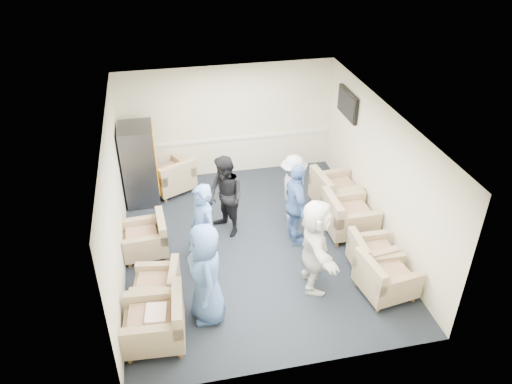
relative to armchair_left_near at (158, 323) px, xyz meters
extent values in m
plane|color=black|center=(1.94, 2.06, -0.37)|extent=(6.00, 6.00, 0.00)
plane|color=white|center=(1.94, 2.06, 2.33)|extent=(6.00, 6.00, 0.00)
cube|color=beige|center=(1.94, 5.06, 0.98)|extent=(5.00, 0.02, 2.70)
cube|color=beige|center=(1.94, -0.94, 0.98)|extent=(5.00, 0.02, 2.70)
cube|color=beige|center=(-0.56, 2.06, 0.98)|extent=(0.02, 6.00, 2.70)
cube|color=beige|center=(4.44, 2.06, 0.98)|extent=(0.02, 6.00, 2.70)
cube|color=silver|center=(1.94, 5.04, 0.53)|extent=(4.98, 0.04, 0.06)
cube|color=black|center=(4.38, 3.86, 1.68)|extent=(0.07, 1.00, 0.58)
cube|color=black|center=(4.35, 3.86, 1.68)|extent=(0.01, 0.92, 0.50)
cube|color=#484950|center=(4.42, 3.86, 1.53)|extent=(0.04, 0.10, 0.25)
cube|color=#998262|center=(-0.06, 0.00, -0.09)|extent=(0.99, 0.99, 0.30)
cube|color=#986F54|center=(-0.06, 0.00, 0.12)|extent=(0.68, 0.64, 0.11)
cube|color=#998262|center=(0.32, -0.02, 0.28)|extent=(0.22, 0.93, 0.43)
cube|color=#998262|center=(0.00, 0.90, -0.14)|extent=(0.87, 0.87, 0.25)
cube|color=#986F54|center=(0.00, 0.90, 0.03)|extent=(0.60, 0.57, 0.09)
cube|color=#998262|center=(0.31, 0.84, 0.17)|extent=(0.25, 0.77, 0.36)
cube|color=#998262|center=(-0.16, 2.24, -0.12)|extent=(0.87, 0.87, 0.27)
cube|color=#986F54|center=(-0.16, 2.24, 0.07)|extent=(0.60, 0.57, 0.10)
cube|color=#998262|center=(0.18, 2.26, 0.21)|extent=(0.18, 0.83, 0.39)
cube|color=#998262|center=(3.88, 0.26, -0.10)|extent=(0.98, 0.98, 0.28)
cube|color=#986F54|center=(3.88, 0.26, 0.09)|extent=(0.67, 0.64, 0.10)
cube|color=#998262|center=(3.53, 0.20, 0.24)|extent=(0.27, 0.87, 0.40)
cube|color=#998262|center=(3.93, 0.88, -0.12)|extent=(0.82, 0.82, 0.26)
cube|color=#986F54|center=(3.93, 0.88, 0.06)|extent=(0.57, 0.53, 0.09)
cube|color=#998262|center=(3.60, 0.89, 0.20)|extent=(0.15, 0.80, 0.38)
cube|color=#998262|center=(3.91, 2.07, -0.08)|extent=(0.95, 0.95, 0.31)
cube|color=#986F54|center=(3.91, 2.07, 0.13)|extent=(0.66, 0.62, 0.11)
cube|color=#998262|center=(3.52, 2.07, 0.30)|extent=(0.17, 0.94, 0.44)
cube|color=#998262|center=(3.98, 3.00, -0.08)|extent=(1.04, 1.04, 0.31)
cube|color=#986F54|center=(3.98, 3.00, 0.13)|extent=(0.72, 0.68, 0.11)
cube|color=#998262|center=(3.59, 2.96, 0.30)|extent=(0.25, 0.96, 0.45)
cube|color=#998262|center=(0.48, 4.48, -0.09)|extent=(1.19, 1.19, 0.29)
cube|color=#986F54|center=(0.48, 4.48, 0.10)|extent=(0.79, 0.81, 0.10)
cube|color=#998262|center=(0.64, 4.15, 0.26)|extent=(0.86, 0.53, 0.42)
cube|color=#484950|center=(-0.16, 4.21, 0.53)|extent=(0.71, 0.85, 1.80)
cube|color=#FF6B05|center=(0.21, 4.21, 0.62)|extent=(0.02, 0.72, 1.44)
cube|color=black|center=(0.21, 4.21, -0.13)|extent=(0.02, 0.43, 0.11)
cube|color=black|center=(0.86, 1.96, -0.16)|extent=(0.33, 0.26, 0.42)
sphere|color=black|center=(0.86, 1.96, 0.03)|extent=(0.21, 0.21, 0.21)
cube|color=white|center=(-0.01, 0.00, 0.18)|extent=(0.36, 0.45, 0.12)
imported|color=#4466A4|center=(0.81, 0.36, 0.53)|extent=(0.61, 0.91, 1.80)
imported|color=#4466A4|center=(0.89, 1.43, 0.56)|extent=(0.67, 0.79, 1.85)
imported|color=black|center=(1.47, 2.59, 0.49)|extent=(0.95, 1.03, 1.71)
imported|color=beige|center=(2.91, 2.77, 0.38)|extent=(0.68, 1.03, 1.50)
imported|color=#4466A4|center=(2.75, 2.01, 0.49)|extent=(0.45, 1.02, 1.72)
imported|color=white|center=(2.71, 0.72, 0.51)|extent=(0.74, 1.69, 1.76)
camera|label=1|loc=(0.34, -5.61, 5.76)|focal=35.00mm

